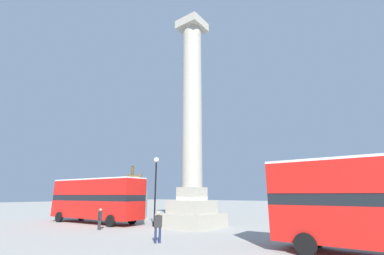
# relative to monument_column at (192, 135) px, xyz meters

# --- Properties ---
(ground_plane) EXTENTS (200.00, 200.00, 0.00)m
(ground_plane) POSITION_rel_monument_column_xyz_m (0.00, 0.00, -8.19)
(ground_plane) COLOR #9E9B93
(monument_column) EXTENTS (4.57, 4.57, 21.58)m
(monument_column) POSITION_rel_monument_column_xyz_m (0.00, 0.00, 0.00)
(monument_column) COLOR #A39E8E
(monument_column) RESTS_ON ground_plane
(bus_a) EXTENTS (11.09, 3.59, 4.26)m
(bus_a) POSITION_rel_monument_column_xyz_m (-9.54, -3.33, -5.83)
(bus_a) COLOR red
(bus_a) RESTS_ON ground_plane
(equestrian_statue) EXTENTS (4.15, 3.81, 6.28)m
(equestrian_statue) POSITION_rel_monument_column_xyz_m (-10.72, 2.16, -6.33)
(equestrian_statue) COLOR #A39E8E
(equestrian_statue) RESTS_ON ground_plane
(street_lamp) EXTENTS (0.47, 0.47, 6.10)m
(street_lamp) POSITION_rel_monument_column_xyz_m (-2.88, -1.73, -4.50)
(street_lamp) COLOR black
(street_lamp) RESTS_ON ground_plane
(pedestrian_near_lamp) EXTENTS (0.45, 0.25, 1.63)m
(pedestrian_near_lamp) POSITION_rel_monument_column_xyz_m (-4.74, -6.00, -7.29)
(pedestrian_near_lamp) COLOR #28282D
(pedestrian_near_lamp) RESTS_ON ground_plane
(pedestrian_by_plinth) EXTENTS (0.43, 0.47, 1.75)m
(pedestrian_by_plinth) POSITION_rel_monument_column_xyz_m (3.01, -7.38, -7.20)
(pedestrian_by_plinth) COLOR #192347
(pedestrian_by_plinth) RESTS_ON ground_plane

